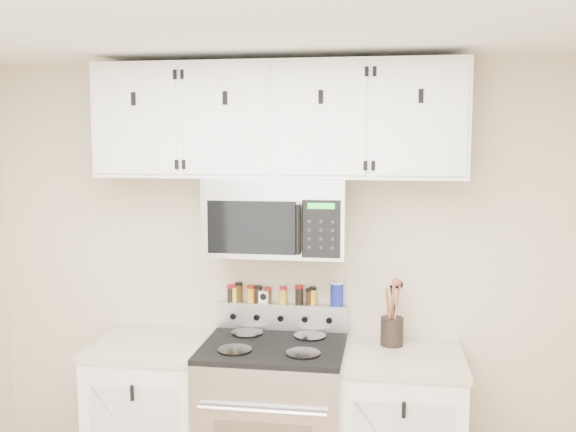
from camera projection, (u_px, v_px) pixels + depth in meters
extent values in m
cube|color=#BEAE8E|center=(283.00, 277.00, 3.74)|extent=(3.50, 0.01, 2.50)
cube|color=#B7B7BA|center=(274.00, 430.00, 3.52)|extent=(0.76, 0.65, 0.92)
cube|color=black|center=(274.00, 346.00, 3.47)|extent=(0.76, 0.65, 0.03)
cube|color=#B7B7BA|center=(282.00, 316.00, 3.73)|extent=(0.76, 0.08, 0.15)
cylinder|color=black|center=(235.00, 350.00, 3.34)|extent=(0.18, 0.18, 0.01)
cylinder|color=black|center=(303.00, 353.00, 3.29)|extent=(0.18, 0.18, 0.01)
cylinder|color=black|center=(247.00, 333.00, 3.64)|extent=(0.18, 0.18, 0.01)
cylinder|color=black|center=(310.00, 336.00, 3.58)|extent=(0.18, 0.18, 0.01)
cube|color=white|center=(155.00, 423.00, 3.65)|extent=(0.62, 0.60, 0.88)
cube|color=tan|center=(153.00, 345.00, 3.60)|extent=(0.64, 0.62, 0.04)
cube|color=tan|center=(403.00, 357.00, 3.39)|extent=(0.64, 0.62, 0.04)
cube|color=#9E9EA3|center=(278.00, 216.00, 3.52)|extent=(0.76, 0.38, 0.42)
cube|color=#B7B7BA|center=(271.00, 188.00, 3.30)|extent=(0.73, 0.01, 0.08)
cube|color=black|center=(252.00, 228.00, 3.34)|extent=(0.47, 0.01, 0.28)
cube|color=black|center=(321.00, 229.00, 3.29)|extent=(0.20, 0.01, 0.30)
cylinder|color=black|center=(298.00, 230.00, 3.27)|extent=(0.03, 0.03, 0.26)
cube|color=white|center=(278.00, 120.00, 3.48)|extent=(2.00, 0.33, 0.62)
cube|color=white|center=(135.00, 120.00, 3.42)|extent=(0.46, 0.01, 0.57)
cube|color=black|center=(133.00, 99.00, 3.40)|extent=(0.02, 0.01, 0.07)
cube|color=white|center=(226.00, 120.00, 3.35)|extent=(0.46, 0.01, 0.57)
cube|color=black|center=(225.00, 98.00, 3.33)|extent=(0.03, 0.01, 0.07)
cube|color=white|center=(321.00, 119.00, 3.27)|extent=(0.46, 0.01, 0.57)
cube|color=black|center=(321.00, 97.00, 3.25)|extent=(0.03, 0.01, 0.07)
cube|color=white|center=(420.00, 119.00, 3.20)|extent=(0.46, 0.01, 0.57)
cube|color=black|center=(421.00, 96.00, 3.18)|extent=(0.02, 0.01, 0.07)
cylinder|color=black|center=(392.00, 331.00, 3.52)|extent=(0.12, 0.12, 0.16)
cylinder|color=brown|center=(392.00, 310.00, 3.51)|extent=(0.01, 0.01, 0.29)
cylinder|color=brown|center=(396.00, 309.00, 3.50)|extent=(0.01, 0.01, 0.31)
cylinder|color=brown|center=(388.00, 311.00, 3.52)|extent=(0.01, 0.01, 0.27)
cylinder|color=black|center=(394.00, 310.00, 3.53)|extent=(0.01, 0.01, 0.28)
cylinder|color=brown|center=(390.00, 310.00, 3.49)|extent=(0.01, 0.01, 0.30)
cube|color=white|center=(264.00, 296.00, 3.74)|extent=(0.07, 0.06, 0.07)
cylinder|color=#16209A|center=(337.00, 295.00, 3.67)|extent=(0.07, 0.07, 0.13)
cylinder|color=white|center=(337.00, 283.00, 3.66)|extent=(0.08, 0.08, 0.01)
cylinder|color=black|center=(231.00, 295.00, 3.77)|extent=(0.04, 0.04, 0.08)
cylinder|color=#B1100D|center=(231.00, 286.00, 3.76)|extent=(0.05, 0.05, 0.02)
cylinder|color=yellow|center=(235.00, 295.00, 3.76)|extent=(0.04, 0.04, 0.08)
cylinder|color=#9D0C10|center=(235.00, 286.00, 3.76)|extent=(0.04, 0.04, 0.02)
cylinder|color=#3D2B0E|center=(239.00, 293.00, 3.76)|extent=(0.04, 0.04, 0.10)
cylinder|color=black|center=(239.00, 284.00, 3.75)|extent=(0.04, 0.04, 0.02)
cylinder|color=orange|center=(251.00, 295.00, 3.75)|extent=(0.04, 0.04, 0.08)
cylinder|color=#A4190C|center=(251.00, 287.00, 3.74)|extent=(0.05, 0.05, 0.02)
cylinder|color=black|center=(259.00, 295.00, 3.74)|extent=(0.04, 0.04, 0.08)
cylinder|color=black|center=(259.00, 287.00, 3.74)|extent=(0.04, 0.04, 0.02)
cylinder|color=#40250F|center=(268.00, 296.00, 3.73)|extent=(0.04, 0.04, 0.08)
cylinder|color=#A1150C|center=(268.00, 289.00, 3.73)|extent=(0.04, 0.04, 0.02)
cylinder|color=yellow|center=(283.00, 296.00, 3.72)|extent=(0.04, 0.04, 0.08)
cylinder|color=#A70C1F|center=(283.00, 288.00, 3.71)|extent=(0.04, 0.04, 0.02)
cylinder|color=black|center=(299.00, 296.00, 3.71)|extent=(0.05, 0.05, 0.09)
cylinder|color=#9F0C0E|center=(299.00, 287.00, 3.70)|extent=(0.05, 0.05, 0.02)
cylinder|color=#381B0D|center=(310.00, 298.00, 3.70)|extent=(0.04, 0.04, 0.08)
cylinder|color=black|center=(310.00, 290.00, 3.69)|extent=(0.04, 0.04, 0.02)
cylinder|color=gold|center=(313.00, 297.00, 3.69)|extent=(0.04, 0.04, 0.09)
cylinder|color=black|center=(313.00, 288.00, 3.69)|extent=(0.04, 0.04, 0.02)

